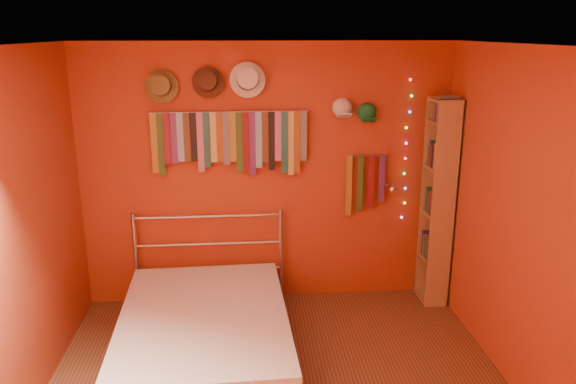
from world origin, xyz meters
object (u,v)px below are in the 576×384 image
object	(u,v)px
tie_rack	(231,139)
bookshelf	(442,202)
bed	(204,334)
reading_lamp	(392,188)

from	to	relation	value
tie_rack	bookshelf	bearing A→B (deg)	-4.45
bookshelf	bed	world-z (taller)	bookshelf
bookshelf	bed	size ratio (longest dim) A/B	1.01
tie_rack	bed	distance (m)	1.75
bookshelf	bed	xyz separation A→B (m)	(-2.23, -0.87, -0.80)
tie_rack	bed	bearing A→B (deg)	-103.21
reading_lamp	bed	size ratio (longest dim) A/B	0.14
reading_lamp	tie_rack	bearing A→B (deg)	174.21
reading_lamp	bookshelf	distance (m)	0.52
reading_lamp	bookshelf	bearing A→B (deg)	-0.41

